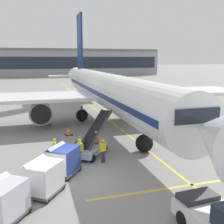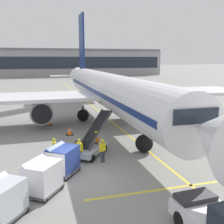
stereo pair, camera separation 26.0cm
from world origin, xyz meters
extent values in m
plane|color=gray|center=(0.00, 0.00, 0.00)|extent=(600.00, 600.00, 0.00)
cylinder|color=white|center=(5.92, 13.64, 3.78)|extent=(3.93, 34.57, 3.80)
cube|color=navy|center=(5.92, 13.64, 3.78)|extent=(3.97, 33.18, 0.46)
cone|color=white|center=(5.85, -5.54, 3.78)|extent=(3.63, 3.81, 3.61)
cone|color=white|center=(6.00, 33.96, 4.07)|extent=(3.25, 6.09, 3.23)
cube|color=white|center=(-3.04, 14.54, 3.21)|extent=(16.44, 6.97, 0.36)
cylinder|color=#93969E|center=(-1.72, 13.84, 1.85)|extent=(2.37, 4.50, 2.36)
cylinder|color=black|center=(-1.73, 11.55, 1.85)|extent=(2.00, 0.13, 2.00)
cube|color=white|center=(14.89, 14.47, 3.21)|extent=(16.44, 6.97, 0.36)
cylinder|color=#93969E|center=(13.57, 13.78, 1.85)|extent=(2.37, 4.50, 2.36)
cylinder|color=black|center=(13.56, 11.49, 1.85)|extent=(2.00, 0.13, 2.00)
cube|color=navy|center=(5.99, 32.44, 9.72)|extent=(0.30, 4.15, 10.37)
cube|color=white|center=(5.99, 32.13, 4.35)|extent=(11.17, 2.81, 0.20)
cube|color=#1E2633|center=(5.86, -2.88, 4.35)|extent=(2.67, 1.72, 0.84)
cylinder|color=#47474C|center=(5.88, 3.27, 1.30)|extent=(0.22, 0.22, 1.17)
sphere|color=black|center=(5.88, 3.27, 0.71)|extent=(1.43, 1.43, 1.43)
cylinder|color=#47474C|center=(3.08, 15.38, 1.30)|extent=(0.22, 0.22, 1.17)
sphere|color=black|center=(3.08, 15.38, 0.71)|extent=(1.43, 1.43, 1.43)
cylinder|color=#47474C|center=(8.78, 15.36, 1.30)|extent=(0.22, 0.22, 1.17)
sphere|color=black|center=(8.78, 15.36, 0.71)|extent=(1.43, 1.43, 1.43)
cube|color=#A3A8B2|center=(1.58, 3.70, 0.50)|extent=(3.32, 3.68, 0.44)
cube|color=black|center=(0.74, 3.16, 1.07)|extent=(0.81, 0.82, 0.70)
cylinder|color=#333338|center=(1.14, 3.71, 1.12)|extent=(0.08, 0.08, 0.80)
cube|color=#A3A8B2|center=(2.30, 4.65, 1.77)|extent=(3.61, 4.40, 2.25)
cube|color=black|center=(2.30, 4.65, 1.86)|extent=(3.41, 4.20, 2.09)
cube|color=#333338|center=(2.65, 4.39, 1.89)|extent=(2.90, 3.85, 2.28)
cube|color=#333338|center=(1.94, 4.91, 1.89)|extent=(2.90, 3.85, 2.28)
cylinder|color=black|center=(2.89, 4.21, 0.28)|extent=(0.50, 0.57, 0.56)
cylinder|color=black|center=(1.71, 5.09, 0.28)|extent=(0.50, 0.57, 0.56)
cylinder|color=black|center=(1.46, 2.30, 0.28)|extent=(0.50, 0.57, 0.56)
cylinder|color=black|center=(0.28, 3.19, 0.28)|extent=(0.50, 0.57, 0.56)
cube|color=#515156|center=(-0.76, 0.80, 0.21)|extent=(2.47, 2.56, 0.12)
cylinder|color=#4C4C51|center=(-1.56, -0.29, 0.20)|extent=(0.47, 0.61, 0.07)
cube|color=navy|center=(-0.76, 0.80, 1.02)|extent=(2.33, 2.42, 1.50)
cube|color=navy|center=(-1.09, 1.04, 1.54)|extent=(1.75, 1.98, 0.74)
cube|color=silver|center=(-1.33, 0.02, 1.02)|extent=(1.18, 0.87, 1.38)
sphere|color=black|center=(-1.78, 0.56, 0.15)|extent=(0.30, 0.30, 0.30)
sphere|color=black|center=(-0.68, -0.25, 0.15)|extent=(0.30, 0.30, 0.30)
sphere|color=black|center=(-0.84, 1.85, 0.15)|extent=(0.30, 0.30, 0.30)
sphere|color=black|center=(0.26, 1.04, 0.15)|extent=(0.30, 0.30, 0.30)
cube|color=#515156|center=(-2.11, -1.50, 0.21)|extent=(2.47, 2.56, 0.12)
cylinder|color=#4C4C51|center=(-2.90, -2.59, 0.20)|extent=(0.47, 0.61, 0.07)
cube|color=silver|center=(-2.11, -1.50, 1.02)|extent=(2.33, 2.42, 1.50)
cube|color=silver|center=(-2.44, -1.26, 1.54)|extent=(1.75, 1.98, 0.74)
cube|color=silver|center=(-2.68, -2.28, 1.02)|extent=(1.18, 0.87, 1.38)
sphere|color=black|center=(-3.13, -1.74, 0.15)|extent=(0.30, 0.30, 0.30)
sphere|color=black|center=(-2.03, -2.55, 0.15)|extent=(0.30, 0.30, 0.30)
sphere|color=black|center=(-2.18, -0.45, 0.15)|extent=(0.30, 0.30, 0.30)
sphere|color=black|center=(-1.08, -1.25, 0.15)|extent=(0.30, 0.30, 0.30)
cube|color=#515156|center=(-3.97, -3.48, 0.21)|extent=(2.47, 2.56, 0.12)
cube|color=silver|center=(-3.97, -3.48, 1.02)|extent=(2.33, 2.42, 1.50)
sphere|color=black|center=(-4.04, -2.44, 0.15)|extent=(0.30, 0.30, 0.30)
sphere|color=black|center=(-2.95, -3.24, 0.15)|extent=(0.30, 0.30, 0.30)
cube|color=#28282D|center=(4.53, -5.99, 1.15)|extent=(1.85, 1.09, 0.24)
cylinder|color=black|center=(5.47, -6.21, 0.38)|extent=(0.33, 0.78, 0.76)
cylinder|color=black|center=(3.62, -6.34, 0.38)|extent=(0.33, 0.78, 0.76)
cylinder|color=#333847|center=(2.09, 1.99, 0.43)|extent=(0.15, 0.15, 0.86)
cylinder|color=#333847|center=(2.25, 2.06, 0.43)|extent=(0.15, 0.15, 0.86)
cube|color=yellow|center=(2.17, 2.02, 1.15)|extent=(0.45, 0.38, 0.58)
cube|color=white|center=(2.11, 2.14, 1.15)|extent=(0.31, 0.16, 0.08)
sphere|color=#9E7051|center=(2.17, 2.02, 1.56)|extent=(0.21, 0.21, 0.21)
sphere|color=yellow|center=(2.17, 2.02, 1.63)|extent=(0.23, 0.23, 0.23)
cylinder|color=yellow|center=(1.95, 1.92, 1.10)|extent=(0.09, 0.09, 0.56)
cylinder|color=yellow|center=(2.38, 2.13, 1.10)|extent=(0.09, 0.09, 0.56)
cylinder|color=#333847|center=(2.11, 4.15, 0.43)|extent=(0.15, 0.15, 0.86)
cylinder|color=#333847|center=(2.27, 4.22, 0.43)|extent=(0.15, 0.15, 0.86)
cube|color=orange|center=(2.19, 4.19, 1.15)|extent=(0.44, 0.37, 0.58)
cube|color=white|center=(2.14, 4.30, 1.15)|extent=(0.32, 0.14, 0.08)
sphere|color=tan|center=(2.19, 4.19, 1.56)|extent=(0.21, 0.21, 0.21)
sphere|color=yellow|center=(2.19, 4.19, 1.63)|extent=(0.23, 0.23, 0.23)
cylinder|color=orange|center=(1.97, 4.09, 1.10)|extent=(0.09, 0.09, 0.56)
cylinder|color=orange|center=(2.41, 4.28, 1.10)|extent=(0.09, 0.09, 0.56)
cylinder|color=#333847|center=(0.65, 2.49, 0.43)|extent=(0.15, 0.15, 0.86)
cylinder|color=#333847|center=(0.50, 2.59, 0.43)|extent=(0.15, 0.15, 0.86)
cube|color=yellow|center=(0.57, 2.54, 1.15)|extent=(0.45, 0.41, 0.58)
cube|color=white|center=(0.50, 2.43, 1.15)|extent=(0.29, 0.20, 0.08)
sphere|color=tan|center=(0.57, 2.54, 1.56)|extent=(0.21, 0.21, 0.21)
sphere|color=yellow|center=(0.57, 2.54, 1.63)|extent=(0.23, 0.23, 0.23)
cylinder|color=yellow|center=(0.77, 2.40, 1.10)|extent=(0.09, 0.09, 0.56)
cylinder|color=yellow|center=(0.37, 2.67, 1.10)|extent=(0.09, 0.09, 0.56)
cylinder|color=black|center=(-1.13, 3.05, 0.43)|extent=(0.15, 0.15, 0.86)
cylinder|color=black|center=(-1.15, 3.23, 0.43)|extent=(0.15, 0.15, 0.86)
cube|color=yellow|center=(-1.14, 3.14, 1.15)|extent=(0.28, 0.40, 0.58)
cube|color=white|center=(-1.27, 3.13, 1.15)|extent=(0.05, 0.34, 0.08)
sphere|color=beige|center=(-1.14, 3.14, 1.56)|extent=(0.21, 0.21, 0.21)
sphere|color=yellow|center=(-1.14, 3.14, 1.63)|extent=(0.23, 0.23, 0.23)
cylinder|color=yellow|center=(-1.12, 2.90, 1.10)|extent=(0.09, 0.09, 0.56)
cylinder|color=yellow|center=(-1.17, 3.38, 1.10)|extent=(0.09, 0.09, 0.56)
cube|color=black|center=(0.77, 9.89, 0.03)|extent=(0.69, 0.69, 0.05)
cone|color=orange|center=(0.77, 9.89, 0.42)|extent=(0.56, 0.56, 0.73)
cylinder|color=white|center=(0.77, 9.89, 0.45)|extent=(0.31, 0.31, 0.09)
cube|color=black|center=(-0.88, 14.57, 0.03)|extent=(0.60, 0.60, 0.05)
cone|color=orange|center=(-0.88, 14.57, 0.36)|extent=(0.48, 0.48, 0.63)
cylinder|color=white|center=(-0.88, 14.57, 0.40)|extent=(0.26, 0.26, 0.08)
cube|color=black|center=(-1.46, 14.62, 0.03)|extent=(0.56, 0.56, 0.05)
cone|color=orange|center=(-1.46, 14.62, 0.34)|extent=(0.45, 0.45, 0.59)
cylinder|color=white|center=(-1.46, 14.62, 0.37)|extent=(0.25, 0.25, 0.07)
cube|color=yellow|center=(6.29, 13.64, 0.00)|extent=(0.20, 110.00, 0.01)
cube|color=yellow|center=(5.92, -2.90, 0.00)|extent=(12.00, 0.20, 0.01)
cube|color=#939399|center=(3.62, 108.89, 5.43)|extent=(100.35, 18.35, 10.86)
cube|color=#1E2633|center=(3.62, 99.67, 5.70)|extent=(97.34, 0.10, 4.89)
cube|color=slate|center=(3.62, 107.05, 11.21)|extent=(99.35, 15.59, 0.70)
camera|label=1|loc=(-2.46, -15.73, 7.31)|focal=43.33mm
camera|label=2|loc=(-2.21, -15.81, 7.31)|focal=43.33mm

